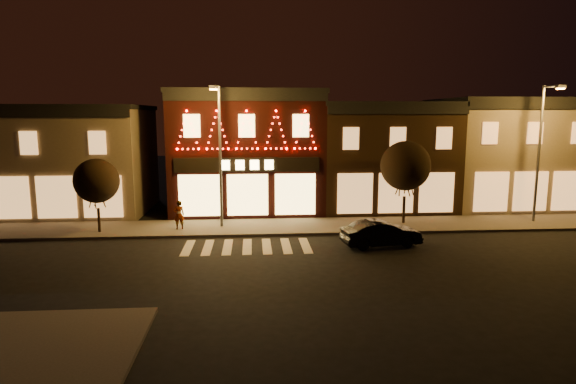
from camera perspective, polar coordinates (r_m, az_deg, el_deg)
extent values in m
plane|color=black|center=(21.11, -4.93, -9.37)|extent=(120.00, 120.00, 0.00)
cube|color=#47423D|center=(28.84, -0.79, -4.11)|extent=(44.00, 4.00, 0.15)
cube|color=#726551|center=(36.66, -25.58, 3.27)|extent=(12.00, 8.00, 7.00)
cube|color=black|center=(36.52, -25.98, 8.97)|extent=(12.20, 8.20, 0.30)
cube|color=black|center=(32.78, -28.53, 8.16)|extent=(12.00, 0.25, 0.50)
cube|color=black|center=(34.12, -4.79, 4.60)|extent=(10.00, 8.00, 8.00)
cube|color=black|center=(34.05, -4.88, 11.58)|extent=(10.20, 8.20, 0.30)
cube|color=black|center=(29.99, -4.94, 11.14)|extent=(10.00, 0.25, 0.50)
cube|color=black|center=(30.08, -4.84, 3.22)|extent=(9.00, 0.15, 0.90)
cube|color=#FFD87F|center=(29.98, -4.84, 3.20)|extent=(3.40, 0.08, 0.60)
cube|color=#382413|center=(35.38, 10.84, 3.98)|extent=(9.00, 8.00, 7.20)
cube|color=black|center=(35.25, 11.02, 10.06)|extent=(9.20, 8.20, 0.30)
cube|color=black|center=(31.35, 12.96, 9.40)|extent=(9.00, 0.25, 0.50)
cube|color=#726551|center=(38.70, 23.85, 4.02)|extent=(9.00, 8.00, 7.50)
cube|color=black|center=(38.60, 24.23, 9.79)|extent=(9.20, 8.20, 0.30)
cube|color=black|center=(35.07, 27.35, 9.06)|extent=(9.00, 0.25, 0.50)
cylinder|color=#59595E|center=(28.31, -8.00, 4.04)|extent=(0.16, 0.16, 8.13)
cylinder|color=#59595E|center=(27.44, -8.47, 12.16)|extent=(0.26, 1.63, 0.10)
cube|color=#59595E|center=(26.63, -8.76, 12.14)|extent=(0.53, 0.33, 0.18)
cube|color=orange|center=(26.63, -8.76, 11.90)|extent=(0.40, 0.24, 0.05)
cylinder|color=#59595E|center=(33.11, 27.48, 3.93)|extent=(0.16, 0.16, 8.24)
cylinder|color=#59595E|center=(32.34, 28.74, 10.88)|extent=(0.17, 1.65, 0.10)
cube|color=#59595E|center=(31.63, 29.50, 10.79)|extent=(0.53, 0.31, 0.19)
cube|color=orange|center=(31.63, 29.49, 10.58)|extent=(0.40, 0.22, 0.05)
cylinder|color=black|center=(29.13, -21.42, -3.10)|extent=(0.15, 0.15, 1.35)
sphere|color=black|center=(28.76, -21.67, 1.23)|extent=(2.48, 2.48, 2.48)
cylinder|color=black|center=(30.20, 13.51, -2.03)|extent=(0.18, 0.18, 1.63)
sphere|color=black|center=(29.80, 13.70, 3.03)|extent=(2.98, 2.98, 2.98)
imported|color=black|center=(25.25, 10.95, -4.83)|extent=(4.21, 2.01, 1.33)
imported|color=gray|center=(28.46, -12.74, -2.65)|extent=(0.69, 0.55, 1.67)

